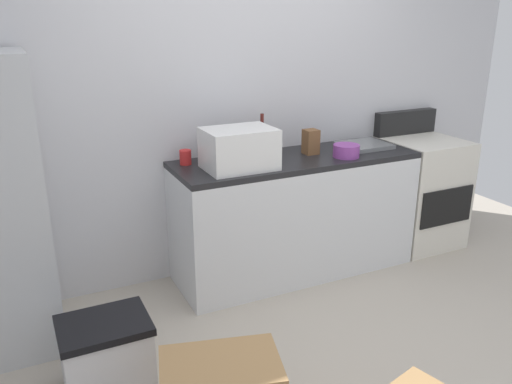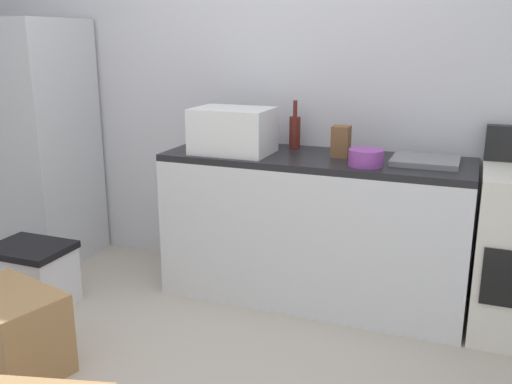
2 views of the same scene
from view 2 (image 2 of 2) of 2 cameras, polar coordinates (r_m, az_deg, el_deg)
name	(u,v)px [view 2 (image 2 of 2)]	position (r m, az deg, el deg)	size (l,w,h in m)	color
wall_back	(287,81)	(3.73, 3.11, 11.02)	(5.00, 0.10, 2.60)	silver
kitchen_counter	(314,229)	(3.48, 5.79, -3.67)	(1.80, 0.60, 0.90)	silver
refrigerator	(34,143)	(4.34, -21.39, 4.59)	(0.68, 0.66, 1.70)	silver
microwave	(233,131)	(3.42, -2.32, 6.17)	(0.46, 0.34, 0.27)	white
sink_basin	(425,161)	(3.28, 16.63, 3.03)	(0.36, 0.32, 0.03)	slate
wine_bottle	(295,131)	(3.57, 3.91, 6.12)	(0.07, 0.07, 0.30)	#591E19
coffee_mug	(208,135)	(3.78, -4.82, 5.70)	(0.08, 0.08, 0.10)	red
knife_block	(341,141)	(3.35, 8.52, 5.04)	(0.10, 0.10, 0.18)	brown
mixing_bowl	(366,158)	(3.14, 10.97, 3.40)	(0.19, 0.19, 0.09)	purple
cardboard_box_large	(10,332)	(3.06, -23.44, -12.72)	(0.54, 0.36, 0.41)	#A37A4C
storage_bin	(33,275)	(3.71, -21.50, -7.73)	(0.46, 0.36, 0.38)	silver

